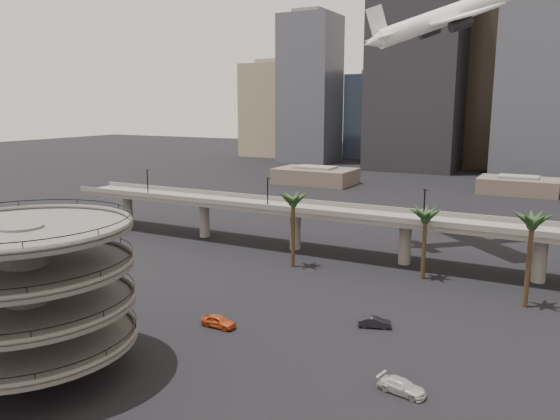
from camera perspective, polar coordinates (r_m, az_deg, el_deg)
The scene contains 10 objects.
ground at distance 60.27m, azimuth -13.10°, elevation -17.41°, with size 700.00×700.00×0.00m, color black.
parking_ramp at distance 62.99m, azimuth -24.99°, elevation -7.19°, with size 22.20×22.20×17.35m.
overpass at distance 103.10m, azimuth 7.10°, elevation -0.86°, with size 130.00×9.30×14.70m.
palm_trees at distance 88.44m, azimuth 13.25°, elevation -0.34°, with size 42.40×10.40×14.00m.
low_buildings at distance 185.74m, azimuth 18.78°, elevation 2.52°, with size 135.00×27.50×6.80m.
skyline at distance 257.61m, azimuth 23.97°, elevation 12.79°, with size 269.00×86.00×111.02m.
airborne_jet at distance 115.08m, azimuth 16.69°, elevation 18.67°, with size 27.32×26.49×14.53m.
car_a at distance 72.38m, azimuth -6.44°, elevation -11.47°, with size 1.89×4.71×1.60m, color #CA4C1C.
car_b at distance 72.94m, azimuth 9.86°, elevation -11.47°, with size 1.49×4.28×1.41m, color black.
car_c at distance 58.44m, azimuth 12.62°, elevation -17.54°, with size 2.01×4.95×1.44m, color beige.
Camera 1 is at (35.68, -39.41, 28.40)m, focal length 35.00 mm.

